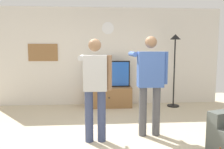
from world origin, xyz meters
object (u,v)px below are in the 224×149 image
object	(u,v)px
wall_clock	(108,28)
floor_lamp	(175,55)
person_standing_nearer_couch	(150,79)
tv_stand	(109,97)
framed_picture	(43,52)
person_standing_nearer_lamp	(95,84)
television	(108,74)

from	to	relation	value
wall_clock	floor_lamp	distance (m)	1.96
floor_lamp	person_standing_nearer_couch	xyz separation A→B (m)	(-1.15, -1.96, -0.37)
tv_stand	framed_picture	size ratio (longest dim) A/B	1.56
person_standing_nearer_couch	person_standing_nearer_lamp	bearing A→B (deg)	-168.71
wall_clock	person_standing_nearer_lamp	bearing A→B (deg)	-97.95
person_standing_nearer_lamp	person_standing_nearer_couch	size ratio (longest dim) A/B	0.97
person_standing_nearer_lamp	person_standing_nearer_couch	bearing A→B (deg)	11.29
wall_clock	person_standing_nearer_couch	bearing A→B (deg)	-75.00
framed_picture	person_standing_nearer_lamp	distance (m)	2.96
person_standing_nearer_couch	television	bearing A→B (deg)	106.65
tv_stand	floor_lamp	xyz separation A→B (m)	(1.77, -0.10, 1.13)
floor_lamp	person_standing_nearer_couch	distance (m)	2.30
floor_lamp	person_standing_nearer_couch	size ratio (longest dim) A/B	1.09
tv_stand	framed_picture	bearing A→B (deg)	170.58
tv_stand	wall_clock	world-z (taller)	wall_clock
person_standing_nearer_lamp	person_standing_nearer_couch	xyz separation A→B (m)	(0.98, 0.20, 0.05)
tv_stand	person_standing_nearer_couch	world-z (taller)	person_standing_nearer_couch
television	person_standing_nearer_couch	xyz separation A→B (m)	(0.63, -2.10, 0.14)
television	person_standing_nearer_couch	distance (m)	2.20
tv_stand	wall_clock	xyz separation A→B (m)	(0.00, 0.29, 1.87)
framed_picture	person_standing_nearer_lamp	size ratio (longest dim) A/B	0.45
floor_lamp	person_standing_nearer_lamp	world-z (taller)	floor_lamp
television	tv_stand	bearing A→B (deg)	-90.00
television	framed_picture	xyz separation A→B (m)	(-1.78, 0.25, 0.58)
television	person_standing_nearer_lamp	distance (m)	2.32
television	floor_lamp	xyz separation A→B (m)	(1.77, -0.14, 0.51)
television	floor_lamp	world-z (taller)	floor_lamp
floor_lamp	person_standing_nearer_lamp	distance (m)	3.06
wall_clock	floor_lamp	size ratio (longest dim) A/B	0.17
framed_picture	floor_lamp	size ratio (longest dim) A/B	0.40
wall_clock	floor_lamp	xyz separation A→B (m)	(1.77, -0.39, -0.74)
framed_picture	person_standing_nearer_couch	size ratio (longest dim) A/B	0.44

